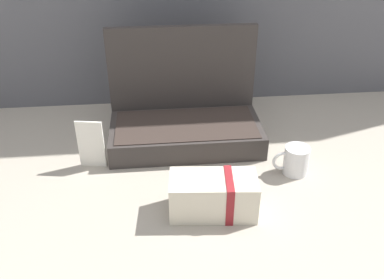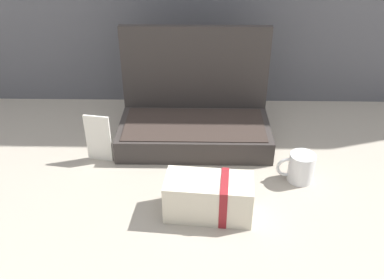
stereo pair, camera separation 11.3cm
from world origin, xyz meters
The scene contains 5 objects.
ground_plane centered at (0.00, 0.00, 0.00)m, with size 6.00×6.00×0.00m, color #9E9384.
open_suitcase centered at (0.01, 0.26, 0.08)m, with size 0.49×0.26×0.36m.
cream_toiletry_bag centered at (0.05, -0.12, 0.05)m, with size 0.23×0.13×0.11m.
coffee_mug centered at (0.32, 0.03, 0.04)m, with size 0.11×0.07×0.09m.
info_card_left centered at (-0.29, 0.12, 0.08)m, with size 0.08×0.01×0.16m, color white.
Camera 2 is at (0.02, -0.98, 0.76)m, focal length 39.70 mm.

